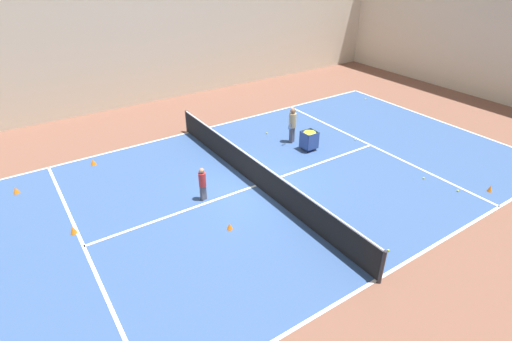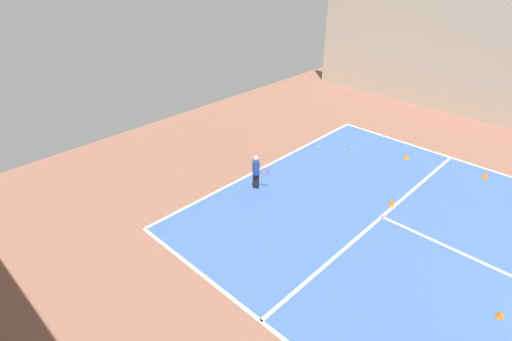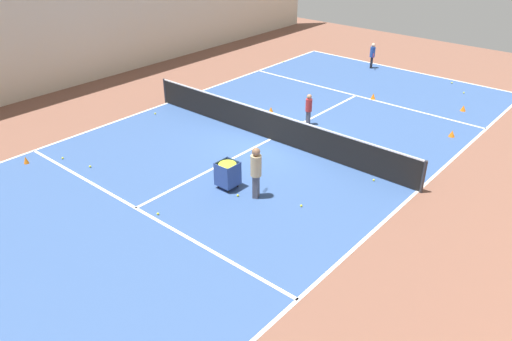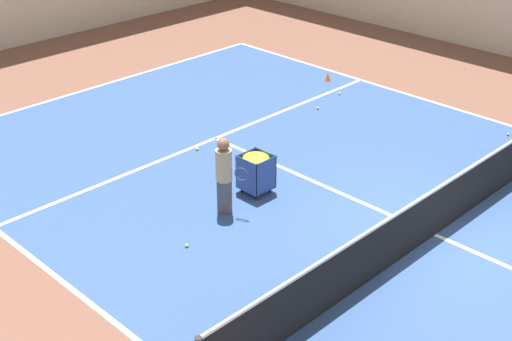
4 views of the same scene
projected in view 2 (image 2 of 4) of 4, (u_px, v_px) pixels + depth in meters
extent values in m
cube|color=white|center=(268.00, 165.00, 16.16)|extent=(11.58, 0.10, 0.00)
cube|color=white|center=(382.00, 217.00, 13.10)|extent=(11.58, 0.10, 0.00)
cube|color=black|center=(256.00, 181.00, 14.53)|extent=(0.21, 0.24, 0.59)
cylinder|color=#234799|center=(256.00, 167.00, 14.25)|extent=(0.35, 0.35, 0.53)
sphere|color=beige|center=(256.00, 158.00, 14.07)|extent=(0.20, 0.20, 0.20)
torus|color=#B22D2D|center=(265.00, 171.00, 14.28)|extent=(0.15, 0.26, 0.28)
cone|color=orange|center=(407.00, 156.00, 16.57)|extent=(0.23, 0.23, 0.25)
cone|color=orange|center=(392.00, 202.00, 13.60)|extent=(0.21, 0.21, 0.27)
cone|color=orange|center=(485.00, 175.00, 15.23)|extent=(0.23, 0.23, 0.25)
cone|color=orange|center=(501.00, 314.00, 9.55)|extent=(0.19, 0.19, 0.22)
sphere|color=yellow|center=(336.00, 123.00, 19.82)|extent=(0.07, 0.07, 0.07)
sphere|color=yellow|center=(206.00, 276.00, 10.73)|extent=(0.07, 0.07, 0.07)
sphere|color=yellow|center=(351.00, 148.00, 17.44)|extent=(0.07, 0.07, 0.07)
sphere|color=yellow|center=(319.00, 147.00, 17.47)|extent=(0.07, 0.07, 0.07)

